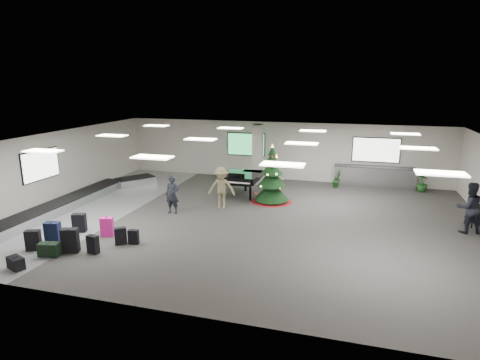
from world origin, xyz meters
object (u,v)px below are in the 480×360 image
(pink_suitcase, at_px, (107,227))
(potted_plant_left, at_px, (336,180))
(service_counter, at_px, (374,177))
(grand_piano, at_px, (241,177))
(traveler_b, at_px, (221,188))
(christmas_tree, at_px, (272,182))
(traveler_a, at_px, (172,195))
(potted_plant_right, at_px, (422,183))
(traveler_bench, at_px, (469,208))
(baggage_carousel, at_px, (80,199))

(pink_suitcase, height_order, potted_plant_left, potted_plant_left)
(service_counter, relative_size, grand_piano, 1.84)
(traveler_b, bearing_deg, christmas_tree, 27.54)
(traveler_a, bearing_deg, potted_plant_right, 28.52)
(grand_piano, xyz_separation_m, potted_plant_right, (8.52, 3.13, -0.44))
(traveler_b, xyz_separation_m, traveler_bench, (9.53, -0.32, 0.04))
(potted_plant_left, bearing_deg, baggage_carousel, -151.14)
(pink_suitcase, bearing_deg, baggage_carousel, 118.81)
(traveler_b, relative_size, potted_plant_left, 2.33)
(christmas_tree, xyz_separation_m, traveler_a, (-3.63, -2.78, -0.12))
(service_counter, distance_m, traveler_b, 8.59)
(service_counter, distance_m, grand_piano, 7.14)
(christmas_tree, relative_size, traveler_a, 1.69)
(baggage_carousel, height_order, christmas_tree, christmas_tree)
(traveler_b, bearing_deg, baggage_carousel, 178.78)
(traveler_a, relative_size, traveler_b, 0.88)
(potted_plant_left, bearing_deg, traveler_bench, -46.90)
(potted_plant_right, bearing_deg, christmas_tree, -151.56)
(baggage_carousel, distance_m, christmas_tree, 8.68)
(baggage_carousel, xyz_separation_m, christmas_tree, (8.23, 2.68, 0.71))
(baggage_carousel, distance_m, potted_plant_right, 16.42)
(service_counter, relative_size, pink_suitcase, 5.72)
(traveler_a, bearing_deg, baggage_carousel, 175.57)
(service_counter, relative_size, traveler_bench, 2.15)
(traveler_bench, bearing_deg, traveler_b, -17.04)
(grand_piano, relative_size, traveler_b, 1.21)
(service_counter, xyz_separation_m, potted_plant_right, (2.27, -0.32, -0.09))
(grand_piano, bearing_deg, potted_plant_right, 20.69)
(grand_piano, height_order, traveler_a, traveler_a)
(traveler_bench, bearing_deg, baggage_carousel, -12.15)
(baggage_carousel, xyz_separation_m, traveler_bench, (15.86, 0.82, 0.73))
(grand_piano, xyz_separation_m, traveler_b, (-0.27, -2.14, 0.02))
(potted_plant_right, bearing_deg, traveler_bench, -82.44)
(baggage_carousel, relative_size, traveler_bench, 5.14)
(service_counter, bearing_deg, christmas_tree, -138.71)
(christmas_tree, height_order, grand_piano, christmas_tree)
(traveler_bench, height_order, potted_plant_right, traveler_bench)
(potted_plant_right, bearing_deg, baggage_carousel, -157.01)
(traveler_a, xyz_separation_m, traveler_bench, (11.26, 0.92, 0.15))
(service_counter, distance_m, potted_plant_right, 2.30)
(pink_suitcase, height_order, traveler_a, traveler_a)
(service_counter, bearing_deg, potted_plant_left, -159.84)
(pink_suitcase, bearing_deg, grand_piano, 44.14)
(traveler_b, distance_m, traveler_bench, 9.53)
(pink_suitcase, distance_m, potted_plant_right, 15.04)
(grand_piano, bearing_deg, potted_plant_left, 32.80)
(traveler_b, bearing_deg, service_counter, 29.18)
(service_counter, xyz_separation_m, potted_plant_left, (-1.87, -0.69, -0.16))
(baggage_carousel, relative_size, christmas_tree, 3.61)
(traveler_bench, xyz_separation_m, potted_plant_left, (-4.89, 5.22, -0.55))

